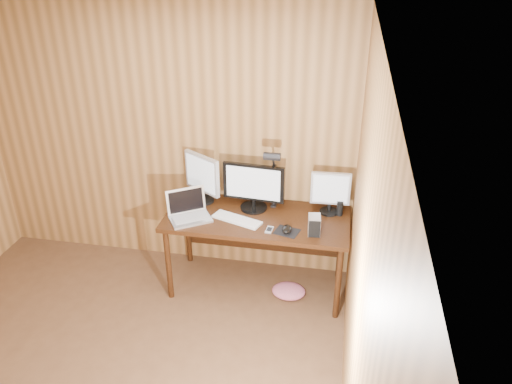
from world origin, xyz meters
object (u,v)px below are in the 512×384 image
(desk, at_px, (258,225))
(speaker, at_px, (340,208))
(monitor_right, at_px, (330,192))
(monitor_left, at_px, (202,177))
(desk_lamp, at_px, (273,171))
(phone, at_px, (269,230))
(mouse, at_px, (287,229))
(hard_drive, at_px, (314,225))
(laptop, at_px, (189,211))
(keyboard, at_px, (237,219))
(monitor_center, at_px, (254,186))

(desk, relative_size, speaker, 12.25)
(monitor_right, bearing_deg, monitor_left, 176.98)
(monitor_right, xyz_separation_m, desk_lamp, (-0.50, -0.05, 0.18))
(monitor_left, distance_m, phone, 0.82)
(monitor_left, xyz_separation_m, speaker, (1.24, -0.03, -0.18))
(mouse, relative_size, phone, 1.11)
(monitor_right, height_order, hard_drive, monitor_right)
(hard_drive, bearing_deg, phone, 178.11)
(monitor_left, height_order, monitor_right, monitor_left)
(laptop, height_order, hard_drive, laptop)
(mouse, relative_size, speaker, 0.93)
(mouse, bearing_deg, monitor_right, 55.17)
(phone, relative_size, speaker, 0.84)
(monitor_left, distance_m, laptop, 0.36)
(keyboard, xyz_separation_m, mouse, (0.45, -0.10, 0.01))
(monitor_center, bearing_deg, mouse, -39.92)
(phone, relative_size, desk_lamp, 0.18)
(monitor_right, height_order, phone, monitor_right)
(hard_drive, bearing_deg, keyboard, 166.81)
(keyboard, bearing_deg, speaker, 36.01)
(laptop, distance_m, phone, 0.73)
(mouse, xyz_separation_m, phone, (-0.15, -0.01, -0.02))
(monitor_right, xyz_separation_m, keyboard, (-0.77, -0.28, -0.20))
(mouse, bearing_deg, keyboard, 172.28)
(monitor_center, distance_m, hard_drive, 0.66)
(hard_drive, bearing_deg, speaker, 53.98)
(desk, distance_m, laptop, 0.64)
(desk, bearing_deg, monitor_center, 128.71)
(monitor_center, relative_size, hard_drive, 3.52)
(speaker, bearing_deg, hard_drive, -120.06)
(monitor_center, relative_size, desk_lamp, 0.88)
(keyboard, relative_size, desk_lamp, 0.74)
(phone, height_order, desk_lamp, desk_lamp)
(monitor_left, bearing_deg, desk_lamp, 27.13)
(desk, distance_m, hard_drive, 0.60)
(monitor_left, distance_m, mouse, 0.94)
(monitor_left, relative_size, mouse, 3.77)
(speaker, bearing_deg, monitor_center, -178.45)
(monitor_right, bearing_deg, desk, -172.05)
(desk, relative_size, keyboard, 3.49)
(hard_drive, relative_size, desk_lamp, 0.25)
(desk, bearing_deg, mouse, -42.98)
(desk, relative_size, monitor_center, 2.91)
(keyboard, relative_size, speaker, 3.51)
(desk, bearing_deg, hard_drive, -26.06)
(monitor_center, xyz_separation_m, phone, (0.20, -0.34, -0.22))
(desk, bearing_deg, laptop, -162.59)
(desk, distance_m, mouse, 0.42)
(desk, bearing_deg, speaker, 7.39)
(monitor_center, distance_m, keyboard, 0.33)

